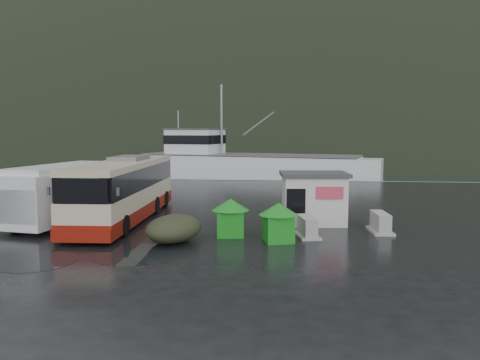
# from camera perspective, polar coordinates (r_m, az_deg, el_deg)

# --- Properties ---
(ground) EXTENTS (160.00, 160.00, 0.00)m
(ground) POSITION_cam_1_polar(r_m,az_deg,el_deg) (21.07, -8.60, -5.72)
(ground) COLOR black
(ground) RESTS_ON ground
(harbor_water) EXTENTS (300.00, 180.00, 0.02)m
(harbor_water) POSITION_cam_1_polar(r_m,az_deg,el_deg) (130.14, 3.56, 4.17)
(harbor_water) COLOR black
(harbor_water) RESTS_ON ground
(quay_edge) EXTENTS (160.00, 0.60, 1.50)m
(quay_edge) POSITION_cam_1_polar(r_m,az_deg,el_deg) (40.53, -1.55, 0.00)
(quay_edge) COLOR #999993
(quay_edge) RESTS_ON ground
(headland) EXTENTS (780.00, 540.00, 570.00)m
(headland) POSITION_cam_1_polar(r_m,az_deg,el_deg) (270.04, 6.89, 5.11)
(headland) COLOR black
(headland) RESTS_ON ground
(coach_bus) EXTENTS (3.19, 10.90, 3.05)m
(coach_bus) POSITION_cam_1_polar(r_m,az_deg,el_deg) (23.25, -13.77, -4.72)
(coach_bus) COLOR #C2B092
(coach_bus) RESTS_ON ground
(white_van) EXTENTS (3.23, 6.78, 2.72)m
(white_van) POSITION_cam_1_polar(r_m,az_deg,el_deg) (23.39, -20.57, -4.87)
(white_van) COLOR silver
(white_van) RESTS_ON ground
(waste_bin_left) EXTENTS (1.34, 1.34, 1.52)m
(waste_bin_left) POSITION_cam_1_polar(r_m,az_deg,el_deg) (18.29, 4.68, -7.49)
(waste_bin_left) COLOR #16801B
(waste_bin_left) RESTS_ON ground
(waste_bin_right) EXTENTS (1.22, 1.22, 1.54)m
(waste_bin_right) POSITION_cam_1_polar(r_m,az_deg,el_deg) (19.19, -1.16, -6.82)
(waste_bin_right) COLOR #16801B
(waste_bin_right) RESTS_ON ground
(dome_tent) EXTENTS (2.58, 3.11, 1.05)m
(dome_tent) POSITION_cam_1_polar(r_m,az_deg,el_deg) (18.36, -8.05, -7.48)
(dome_tent) COLOR #2C301C
(dome_tent) RESTS_ON ground
(ticket_kiosk) EXTENTS (3.22, 2.56, 2.37)m
(ticket_kiosk) POSITION_cam_1_polar(r_m,az_deg,el_deg) (21.96, 8.91, -5.25)
(ticket_kiosk) COLOR beige
(ticket_kiosk) RESTS_ON ground
(jersey_barrier_a) EXTENTS (1.13, 1.75, 0.81)m
(jersey_barrier_a) POSITION_cam_1_polar(r_m,az_deg,el_deg) (19.27, 8.16, -6.83)
(jersey_barrier_a) COLOR #999993
(jersey_barrier_a) RESTS_ON ground
(jersey_barrier_b) EXTENTS (0.96, 1.73, 0.83)m
(jersey_barrier_b) POSITION_cam_1_polar(r_m,az_deg,el_deg) (20.73, 16.70, -6.11)
(jersey_barrier_b) COLOR #999993
(jersey_barrier_b) RESTS_ON ground
(fishing_trawler) EXTENTS (26.21, 11.89, 10.25)m
(fishing_trawler) POSITION_cam_1_polar(r_m,az_deg,el_deg) (46.91, 1.09, 0.83)
(fishing_trawler) COLOR silver
(fishing_trawler) RESTS_ON ground
(puddles) EXTENTS (5.88, 4.02, 0.01)m
(puddles) POSITION_cam_1_polar(r_m,az_deg,el_deg) (16.79, -17.16, -8.96)
(puddles) COLOR black
(puddles) RESTS_ON ground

